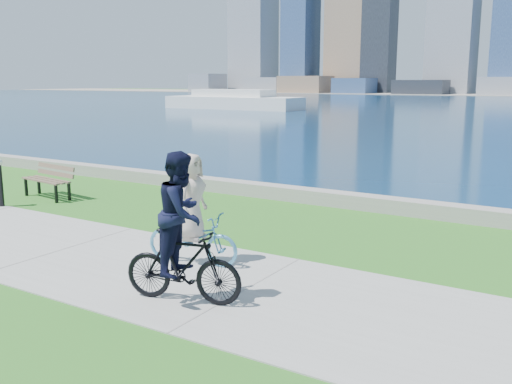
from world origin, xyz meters
TOP-DOWN VIEW (x-y plane):
  - ground at (0.00, 0.00)m, footprint 320.00×320.00m
  - concrete_path at (0.00, 0.00)m, footprint 80.00×3.50m
  - seawall at (0.00, 6.20)m, footprint 90.00×0.50m
  - ferry_near at (-27.11, 45.67)m, footprint 15.65×4.47m
  - park_bench at (-4.21, 3.07)m, footprint 1.74×0.79m
  - bollard_lamp at (-4.30, 1.66)m, footprint 0.20×0.20m
  - cyclist_woman at (2.56, 0.61)m, footprint 0.88×1.76m
  - cyclist_man at (3.52, -0.83)m, footprint 0.93×1.81m

SIDE VIEW (x-z plane):
  - ground at x=0.00m, z-range 0.00..0.00m
  - concrete_path at x=0.00m, z-range 0.00..0.02m
  - seawall at x=0.00m, z-range 0.00..0.35m
  - park_bench at x=-4.21m, z-range 0.10..0.97m
  - bollard_lamp at x=-4.30m, z-range 0.09..1.31m
  - cyclist_woman at x=2.56m, z-range -0.22..1.67m
  - ferry_near at x=-27.11m, z-range -0.18..1.94m
  - cyclist_man at x=3.52m, z-range -0.15..2.00m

